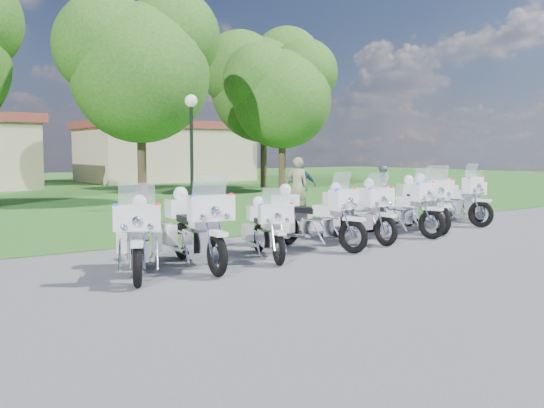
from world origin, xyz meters
TOP-DOWN VIEW (x-y plane):
  - ground at (0.00, 0.00)m, footprint 100.00×100.00m
  - grass_lawn at (0.00, 27.00)m, footprint 100.00×48.00m
  - motorcycle_0 at (-3.86, 0.13)m, footprint 1.40×2.22m
  - motorcycle_1 at (-2.71, 0.28)m, footprint 1.07×2.55m
  - motorcycle_2 at (-1.13, 0.25)m, footprint 1.15×2.02m
  - motorcycle_3 at (0.35, 0.62)m, footprint 1.18×2.44m
  - motorcycle_4 at (1.88, 0.90)m, footprint 0.83×2.41m
  - motorcycle_5 at (3.35, 1.05)m, footprint 1.09×2.52m
  - motorcycle_6 at (4.73, 1.35)m, footprint 1.45×2.45m
  - motorcycle_7 at (6.19, 1.76)m, footprint 1.14×2.59m
  - motorcycle_8 at (7.63, 2.29)m, footprint 1.23×2.13m
  - lamp_post at (2.12, 9.42)m, footprint 0.44×0.44m
  - tree_2 at (1.97, 13.50)m, footprint 6.44×5.50m
  - tree_3 at (10.82, 15.95)m, footprint 5.94×5.07m
  - tree_4 at (11.88, 19.17)m, footprint 6.90×5.89m
  - building_east at (11.00, 30.00)m, footprint 11.44×7.28m
  - bystander_a at (4.19, 6.09)m, footprint 0.82×0.73m
  - bystander_b at (8.61, 6.58)m, footprint 0.95×0.94m
  - bystander_c at (4.84, 6.71)m, footprint 1.13×0.81m

SIDE VIEW (x-z plane):
  - ground at x=0.00m, z-range 0.00..0.00m
  - grass_lawn at x=0.00m, z-range 0.00..0.01m
  - motorcycle_2 at x=-1.13m, z-range -0.12..1.30m
  - motorcycle_8 at x=7.63m, z-range -0.12..1.38m
  - motorcycle_0 at x=-3.86m, z-range -0.13..1.47m
  - motorcycle_4 at x=1.88m, z-range -0.13..1.49m
  - motorcycle_3 at x=0.35m, z-range -0.14..1.53m
  - motorcycle_5 at x=3.35m, z-range -0.14..1.56m
  - motorcycle_1 at x=-2.71m, z-range -0.14..1.58m
  - motorcycle_6 at x=4.73m, z-range -0.14..1.60m
  - motorcycle_7 at x=6.19m, z-range -0.14..1.61m
  - bystander_b at x=8.61m, z-range 0.00..1.55m
  - bystander_c at x=4.84m, z-range 0.00..1.78m
  - bystander_a at x=4.19m, z-range 0.00..1.89m
  - building_east at x=11.00m, z-range 0.02..4.12m
  - lamp_post at x=2.12m, z-range 1.04..5.09m
  - tree_3 at x=10.82m, z-range 1.28..9.21m
  - tree_2 at x=1.97m, z-range 1.39..9.98m
  - tree_4 at x=11.88m, z-range 1.49..10.69m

